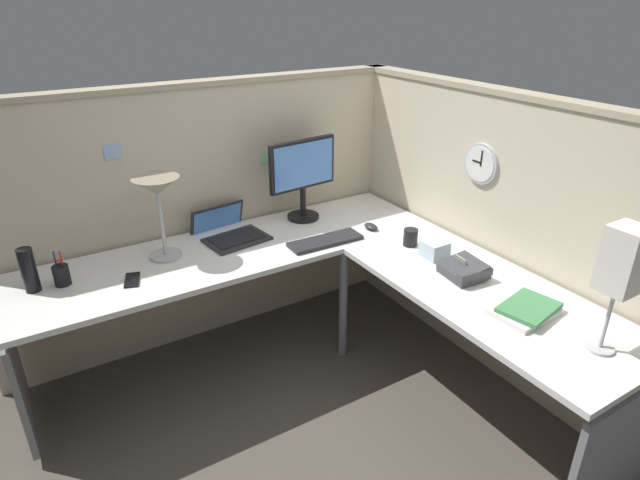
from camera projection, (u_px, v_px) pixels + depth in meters
ground_plane at (334, 376)px, 3.06m from camera, size 6.80×6.80×0.00m
cubicle_wall_back at (208, 214)px, 3.22m from camera, size 2.57×0.12×1.58m
cubicle_wall_right at (494, 236)px, 2.93m from camera, size 0.12×2.37×1.58m
desk at (317, 293)px, 2.68m from camera, size 2.35×2.15×0.73m
monitor at (303, 173)px, 3.19m from camera, size 0.46×0.20×0.50m
laptop at (228, 231)px, 3.07m from camera, size 0.39×0.42×0.22m
keyboard at (325, 241)px, 2.99m from camera, size 0.43×0.15×0.02m
computer_mouse at (371, 227)px, 3.16m from camera, size 0.06×0.10×0.03m
desk_lamp_dome at (157, 193)px, 2.68m from camera, size 0.24×0.24×0.44m
pen_cup at (62, 275)px, 2.54m from camera, size 0.08×0.08×0.18m
cell_phone at (132, 280)px, 2.60m from camera, size 0.11×0.16×0.01m
thermos_flask at (29, 270)px, 2.47m from camera, size 0.07×0.07×0.22m
office_phone at (464, 270)px, 2.62m from camera, size 0.21×0.23×0.11m
book_stack at (526, 310)px, 2.32m from camera, size 0.31×0.24×0.04m
desk_lamp_paper at (623, 264)px, 1.94m from camera, size 0.13×0.13×0.53m
coffee_mug at (410, 237)px, 2.94m from camera, size 0.08×0.08×0.10m
tissue_box at (435, 249)px, 2.81m from camera, size 0.12×0.12×0.09m
wall_clock at (482, 164)px, 2.81m from camera, size 0.04×0.22×0.22m
pinned_note_leftmost at (113, 152)px, 2.74m from camera, size 0.09×0.00×0.08m
pinned_note_middle at (266, 158)px, 3.23m from camera, size 0.06×0.00×0.06m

